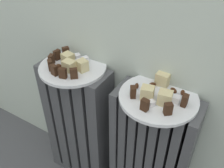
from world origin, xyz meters
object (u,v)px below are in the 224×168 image
at_px(plate_left, 73,67).
at_px(fork, 160,94).
at_px(plate_right, 158,97).
at_px(radiator_left, 79,126).
at_px(radiator_right, 149,159).
at_px(jam_bowl_right, 148,89).

relative_size(plate_left, fork, 2.56).
distance_m(plate_right, fork, 0.01).
relative_size(radiator_left, plate_right, 2.41).
xyz_separation_m(radiator_right, plate_right, (0.00, 0.00, 0.34)).
distance_m(radiator_left, jam_bowl_right, 0.48).
xyz_separation_m(radiator_left, jam_bowl_right, (0.33, 0.00, 0.35)).
bearing_deg(radiator_right, plate_right, 0.00).
relative_size(radiator_right, plate_left, 2.41).
relative_size(plate_left, plate_right, 1.00).
bearing_deg(radiator_left, radiator_right, -0.00).
bearing_deg(plate_left, radiator_right, 0.00).
relative_size(plate_left, jam_bowl_right, 6.85).
relative_size(plate_right, jam_bowl_right, 6.85).
xyz_separation_m(plate_right, jam_bowl_right, (-0.04, 0.00, 0.02)).
xyz_separation_m(plate_left, plate_right, (0.37, 0.00, 0.00)).
bearing_deg(plate_left, fork, 1.52).
height_order(radiator_left, jam_bowl_right, jam_bowl_right).
bearing_deg(radiator_right, fork, 75.81).
height_order(plate_right, fork, fork).
distance_m(radiator_right, plate_left, 0.50).
bearing_deg(fork, plate_left, -178.48).
bearing_deg(fork, radiator_right, -104.19).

